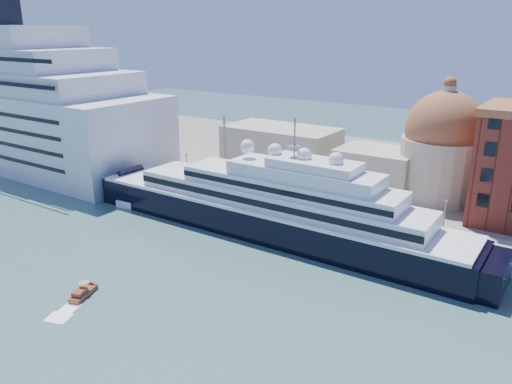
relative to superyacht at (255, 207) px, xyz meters
The scene contains 9 objects.
ground 24.00m from the superyacht, 77.89° to the right, with size 400.00×400.00×0.00m, color #335856.
quay 12.57m from the superyacht, 65.85° to the left, with size 180.00×10.00×2.50m, color gray.
land 52.38m from the superyacht, 84.58° to the left, with size 260.00×72.00×2.00m, color slate.
quay_fence 8.34m from the superyacht, 52.81° to the left, with size 180.00×0.10×1.20m, color slate.
superyacht is the anchor object (origin of this frame).
service_barge 27.62m from the superyacht, behind, with size 14.25×6.35×3.10m.
water_taxi 37.99m from the superyacht, 100.15° to the right, with size 3.50×5.72×2.58m.
church 37.03m from the superyacht, 71.94° to the left, with size 66.00×18.00×25.50m.
lamp_posts 13.09m from the superyacht, 129.83° to the left, with size 120.80×2.40×18.00m.
Camera 1 is at (48.30, -55.50, 39.10)m, focal length 35.00 mm.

